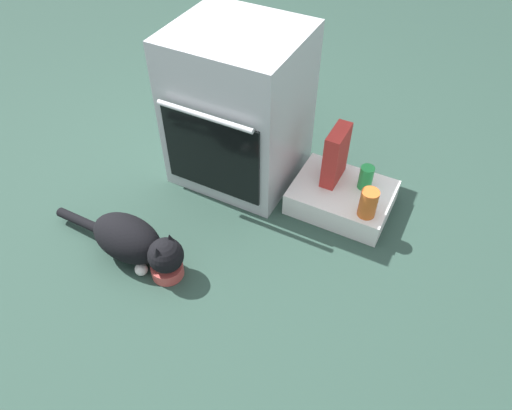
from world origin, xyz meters
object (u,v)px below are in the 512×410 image
(pantry_cabinet, at_px, (342,197))
(cat, at_px, (134,241))
(cereal_box, at_px, (336,155))
(food_bowl, at_px, (167,269))
(oven, at_px, (239,108))
(sauce_jar, at_px, (368,203))
(soda_can, at_px, (366,178))

(pantry_cabinet, bearing_deg, cat, -133.35)
(cereal_box, bearing_deg, pantry_cabinet, -32.62)
(food_bowl, height_order, cereal_box, cereal_box)
(oven, relative_size, cat, 1.07)
(cat, distance_m, sauce_jar, 1.04)
(pantry_cabinet, relative_size, soda_can, 3.89)
(cereal_box, bearing_deg, soda_can, 3.09)
(pantry_cabinet, distance_m, cat, 1.00)
(soda_can, distance_m, sauce_jar, 0.18)
(cat, relative_size, soda_can, 6.00)
(sauce_jar, bearing_deg, food_bowl, -137.13)
(cat, relative_size, cereal_box, 2.57)
(soda_can, height_order, cereal_box, cereal_box)
(oven, xyz_separation_m, food_bowl, (0.05, -0.75, -0.35))
(cereal_box, bearing_deg, food_bowl, -119.67)
(cat, xyz_separation_m, sauce_jar, (0.83, 0.61, 0.07))
(food_bowl, bearing_deg, oven, 94.09)
(oven, distance_m, soda_can, 0.69)
(pantry_cabinet, bearing_deg, food_bowl, -125.23)
(cat, bearing_deg, pantry_cabinet, 49.51)
(oven, distance_m, cat, 0.80)
(oven, xyz_separation_m, pantry_cabinet, (0.57, -0.02, -0.32))
(sauce_jar, xyz_separation_m, cereal_box, (-0.22, 0.16, 0.07))
(cat, bearing_deg, food_bowl, 0.00)
(food_bowl, bearing_deg, sauce_jar, 42.87)
(pantry_cabinet, xyz_separation_m, cat, (-0.68, -0.72, 0.06))
(oven, height_order, sauce_jar, oven)
(oven, xyz_separation_m, soda_can, (0.66, 0.03, -0.20))
(soda_can, bearing_deg, food_bowl, -127.35)
(oven, distance_m, sauce_jar, 0.76)
(pantry_cabinet, distance_m, cereal_box, 0.22)
(oven, height_order, cereal_box, oven)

